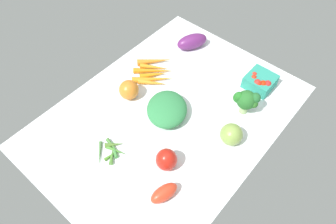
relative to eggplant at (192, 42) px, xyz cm
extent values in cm
cube|color=white|center=(-37.56, -17.60, -4.48)|extent=(104.00, 76.00, 2.00)
ellipsoid|color=#652568|center=(0.00, 0.00, 0.00)|extent=(16.28, 12.86, 6.96)
cone|color=orange|center=(-29.52, -2.17, -2.23)|extent=(8.79, 11.82, 2.50)
cone|color=orange|center=(-28.00, -0.98, -2.07)|extent=(14.54, 14.63, 2.81)
cone|color=orange|center=(-25.83, 0.73, -2.17)|extent=(11.10, 9.42, 2.62)
cone|color=orange|center=(-23.92, 2.24, -2.23)|extent=(13.54, 15.34, 2.50)
cone|color=orange|center=(-22.18, 3.61, -2.28)|extent=(8.62, 11.91, 2.39)
cone|color=orange|center=(-19.30, 5.88, -1.99)|extent=(13.83, 12.74, 2.98)
cube|color=teal|center=(-0.67, -36.72, -0.71)|extent=(11.25, 11.25, 5.53)
sphere|color=red|center=(-2.65, -34.37, 1.53)|extent=(2.41, 2.41, 2.41)
sphere|color=red|center=(-3.20, -38.98, 1.39)|extent=(3.08, 3.08, 3.08)
sphere|color=red|center=(-0.86, -33.52, 1.28)|extent=(2.51, 2.51, 2.51)
sphere|color=red|center=(-2.18, -40.46, 1.73)|extent=(2.90, 2.90, 2.90)
sphere|color=red|center=(-4.22, -36.90, 1.77)|extent=(2.76, 2.76, 2.76)
sphere|color=red|center=(-4.25, -37.81, 1.52)|extent=(2.73, 2.73, 2.73)
sphere|color=orange|center=(-40.50, 0.77, 0.56)|extent=(8.08, 8.08, 8.08)
sphere|color=#85A54B|center=(-31.52, -42.75, 0.66)|extent=(8.28, 8.28, 8.28)
ellipsoid|color=red|center=(-54.70, -31.66, 0.70)|extent=(9.07, 9.07, 8.35)
ellipsoid|color=red|center=(-63.79, -38.48, -1.02)|extent=(10.88, 7.21, 4.92)
cylinder|color=#A0C27D|center=(-16.64, -39.04, -1.34)|extent=(3.18, 3.18, 4.28)
sphere|color=#276A2A|center=(-16.64, -39.04, 3.65)|extent=(7.60, 7.60, 7.60)
sphere|color=#237025|center=(-17.44, -36.11, 3.43)|extent=(4.33, 4.33, 4.33)
sphere|color=#20712B|center=(-16.80, -36.01, 3.41)|extent=(3.39, 3.39, 3.39)
sphere|color=#247125|center=(-18.11, -36.38, 5.10)|extent=(3.58, 3.58, 3.58)
sphere|color=#296523|center=(-16.22, -42.05, 3.42)|extent=(3.43, 3.43, 3.43)
sphere|color=#23652F|center=(-14.94, -41.56, 5.24)|extent=(4.08, 4.08, 4.08)
cone|color=#558032|center=(-61.18, -11.89, -2.52)|extent=(6.27, 5.83, 1.91)
cone|color=#448A40|center=(-62.32, -13.10, -2.75)|extent=(5.29, 7.27, 1.47)
cone|color=#498039|center=(-61.95, -12.30, -2.76)|extent=(2.96, 8.47, 1.44)
cone|color=#4A8D31|center=(-62.32, -14.29, -2.79)|extent=(3.85, 8.75, 1.37)
cone|color=#4A7A40|center=(-67.04, -10.58, -2.87)|extent=(7.85, 7.87, 1.22)
cone|color=#518A38|center=(-64.77, -14.55, -2.69)|extent=(6.35, 5.65, 1.57)
cone|color=#528F2E|center=(-64.42, -14.30, -2.86)|extent=(6.64, 2.30, 1.23)
ellipsoid|color=#328549|center=(-37.91, -17.07, -0.02)|extent=(23.88, 23.37, 6.91)
camera|label=1|loc=(-94.08, -66.24, 96.42)|focal=33.72mm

